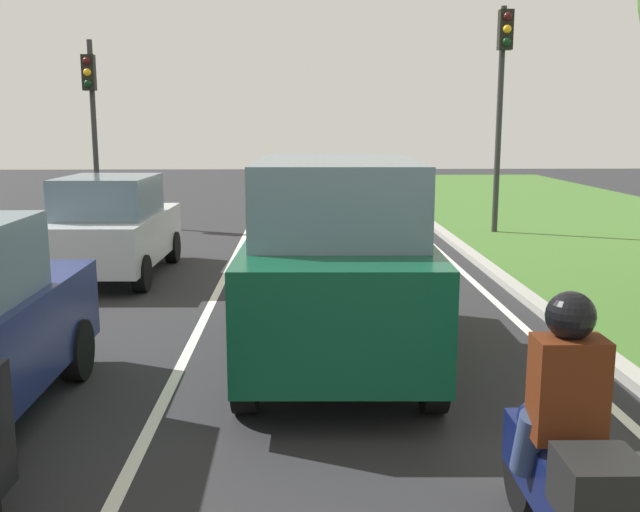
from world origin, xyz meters
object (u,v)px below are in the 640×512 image
(car_hatchback_far, at_px, (113,227))
(motorcycle, at_px, (562,490))
(car_suv_ahead, at_px, (336,260))
(traffic_light_near_right, at_px, (502,80))
(rider_person, at_px, (566,385))
(traffic_light_overhead_left, at_px, (91,104))

(car_hatchback_far, xyz_separation_m, motorcycle, (4.79, -8.74, -0.31))
(car_suv_ahead, bearing_deg, traffic_light_near_right, 66.44)
(motorcycle, relative_size, traffic_light_near_right, 0.35)
(traffic_light_near_right, bearing_deg, rider_person, -103.71)
(motorcycle, height_order, traffic_light_overhead_left, traffic_light_overhead_left)
(motorcycle, bearing_deg, rider_person, 89.27)
(car_suv_ahead, height_order, traffic_light_overhead_left, traffic_light_overhead_left)
(car_suv_ahead, relative_size, traffic_light_near_right, 0.85)
(motorcycle, distance_m, rider_person, 0.62)
(motorcycle, xyz_separation_m, traffic_light_near_right, (3.26, 13.39, 3.11))
(traffic_light_near_right, distance_m, traffic_light_overhead_left, 10.39)
(car_suv_ahead, bearing_deg, motorcycle, -73.15)
(motorcycle, height_order, rider_person, rider_person)
(car_hatchback_far, distance_m, rider_person, 9.93)
(rider_person, relative_size, traffic_light_near_right, 0.22)
(traffic_light_overhead_left, bearing_deg, car_hatchback_far, -72.21)
(car_suv_ahead, distance_m, traffic_light_near_right, 10.60)
(rider_person, bearing_deg, car_hatchback_far, 119.60)
(traffic_light_near_right, height_order, traffic_light_overhead_left, traffic_light_near_right)
(traffic_light_near_right, bearing_deg, traffic_light_overhead_left, 168.88)
(car_suv_ahead, xyz_separation_m, motorcycle, (1.11, -4.06, -0.60))
(car_suv_ahead, xyz_separation_m, rider_person, (1.11, -4.02, 0.02))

